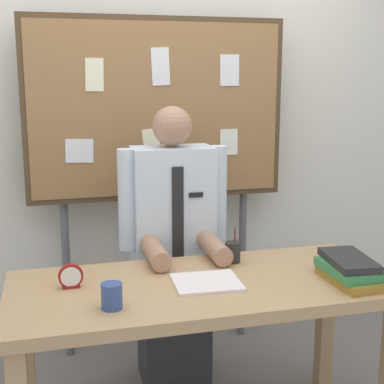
{
  "coord_description": "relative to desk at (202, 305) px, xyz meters",
  "views": [
    {
      "loc": [
        -0.59,
        -2.09,
        1.59
      ],
      "look_at": [
        0.0,
        0.16,
        1.1
      ],
      "focal_mm": 51.92,
      "sensor_mm": 36.0,
      "label": 1
    }
  ],
  "objects": [
    {
      "name": "coffee_mug",
      "position": [
        -0.39,
        -0.17,
        0.15
      ],
      "size": [
        0.08,
        0.08,
        0.1
      ],
      "primitive_type": "cylinder",
      "color": "#334C8C",
      "rests_on": "desk"
    },
    {
      "name": "open_notebook",
      "position": [
        0.01,
        -0.02,
        0.11
      ],
      "size": [
        0.28,
        0.25,
        0.01
      ],
      "primitive_type": "cube",
      "rotation": [
        0.0,
        0.0,
        -0.05
      ],
      "color": "silver",
      "rests_on": "desk"
    },
    {
      "name": "desk_clock",
      "position": [
        -0.53,
        0.08,
        0.14
      ],
      "size": [
        0.1,
        0.04,
        0.1
      ],
      "color": "maroon",
      "rests_on": "desk"
    },
    {
      "name": "bulletin_board",
      "position": [
        -0.0,
        0.92,
        0.73
      ],
      "size": [
        1.44,
        0.09,
        1.9
      ],
      "color": "#4C3823",
      "rests_on": "ground_plane"
    },
    {
      "name": "desk",
      "position": [
        0.0,
        0.0,
        0.0
      ],
      "size": [
        1.59,
        0.69,
        0.75
      ],
      "color": "tan",
      "rests_on": "ground_plane"
    },
    {
      "name": "person",
      "position": [
        0.0,
        0.54,
        0.02
      ],
      "size": [
        0.55,
        0.56,
        1.45
      ],
      "color": "#2D2D33",
      "rests_on": "ground_plane"
    },
    {
      "name": "back_wall",
      "position": [
        0.0,
        1.12,
        0.7
      ],
      "size": [
        6.4,
        0.08,
        2.7
      ],
      "primitive_type": "cube",
      "color": "silver",
      "rests_on": "ground_plane"
    },
    {
      "name": "pen_holder",
      "position": [
        0.21,
        0.21,
        0.15
      ],
      "size": [
        0.07,
        0.07,
        0.16
      ],
      "color": "#262626",
      "rests_on": "desk"
    },
    {
      "name": "book_stack",
      "position": [
        0.59,
        -0.15,
        0.15
      ],
      "size": [
        0.19,
        0.32,
        0.11
      ],
      "color": "olive",
      "rests_on": "desk"
    }
  ]
}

